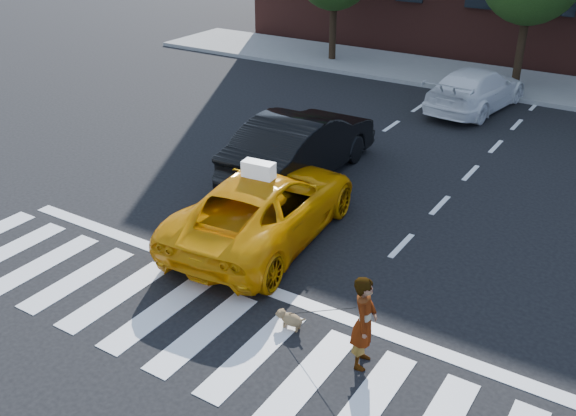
{
  "coord_description": "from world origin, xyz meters",
  "views": [
    {
      "loc": [
        5.73,
        -6.41,
        6.58
      ],
      "look_at": [
        -0.11,
        2.76,
        1.1
      ],
      "focal_mm": 40.0,
      "sensor_mm": 36.0,
      "label": 1
    }
  ],
  "objects_px": {
    "white_suv": "(476,89)",
    "woman": "(364,322)",
    "taxi": "(265,205)",
    "black_sedan": "(301,144)",
    "dog": "(289,319)"
  },
  "relations": [
    {
      "from": "white_suv",
      "to": "woman",
      "type": "distance_m",
      "value": 13.5
    },
    {
      "from": "taxi",
      "to": "woman",
      "type": "height_order",
      "value": "woman"
    },
    {
      "from": "woman",
      "to": "taxi",
      "type": "bearing_deg",
      "value": 40.72
    },
    {
      "from": "black_sedan",
      "to": "dog",
      "type": "height_order",
      "value": "black_sedan"
    },
    {
      "from": "black_sedan",
      "to": "woman",
      "type": "bearing_deg",
      "value": 127.67
    },
    {
      "from": "black_sedan",
      "to": "woman",
      "type": "relative_size",
      "value": 3.25
    },
    {
      "from": "black_sedan",
      "to": "white_suv",
      "type": "xyz_separation_m",
      "value": [
        1.99,
        7.63,
        -0.16
      ]
    },
    {
      "from": "woman",
      "to": "dog",
      "type": "relative_size",
      "value": 2.82
    },
    {
      "from": "white_suv",
      "to": "woman",
      "type": "height_order",
      "value": "woman"
    },
    {
      "from": "taxi",
      "to": "white_suv",
      "type": "xyz_separation_m",
      "value": [
        0.97,
        10.73,
        -0.04
      ]
    },
    {
      "from": "black_sedan",
      "to": "white_suv",
      "type": "bearing_deg",
      "value": -105.74
    },
    {
      "from": "taxi",
      "to": "white_suv",
      "type": "distance_m",
      "value": 10.78
    },
    {
      "from": "woman",
      "to": "dog",
      "type": "distance_m",
      "value": 1.54
    },
    {
      "from": "dog",
      "to": "woman",
      "type": "bearing_deg",
      "value": -11.75
    },
    {
      "from": "taxi",
      "to": "white_suv",
      "type": "height_order",
      "value": "taxi"
    }
  ]
}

